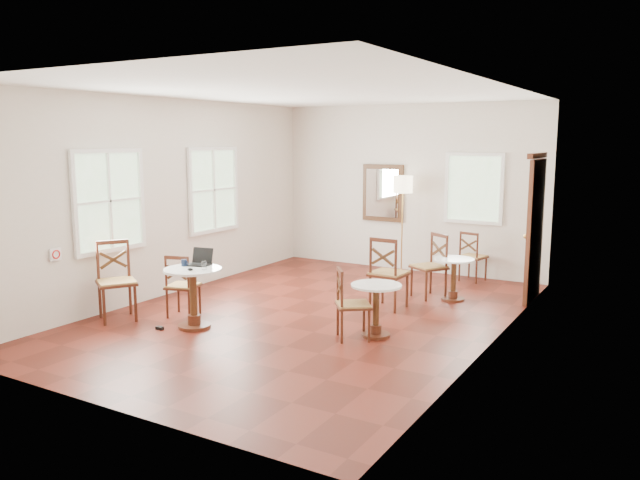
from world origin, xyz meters
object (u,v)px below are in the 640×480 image
at_px(laptop, 200,261).
at_px(floor_lamp, 403,191).
at_px(cafe_table_near, 193,291).
at_px(navy_mug, 184,263).
at_px(chair_near_b, 116,281).
at_px(chair_back_a, 472,256).
at_px(chair_mid_a, 388,273).
at_px(chair_mid_b, 351,304).
at_px(chair_near_a, 182,286).
at_px(cafe_table_mid, 376,304).
at_px(power_adapter, 160,328).
at_px(cafe_table_back, 454,274).
at_px(chair_back_b, 430,266).
at_px(mouse, 190,269).
at_px(water_glass, 204,266).

bearing_deg(laptop, floor_lamp, 66.30).
relative_size(cafe_table_near, navy_mug, 7.11).
bearing_deg(chair_near_b, chair_back_a, -2.99).
distance_m(chair_mid_a, chair_mid_b, 1.50).
bearing_deg(chair_near_a, chair_near_b, 23.53).
bearing_deg(cafe_table_near, chair_back_a, 62.82).
relative_size(cafe_table_mid, chair_back_a, 0.76).
relative_size(cafe_table_mid, navy_mug, 5.99).
distance_m(chair_near_a, chair_near_b, 0.86).
relative_size(chair_near_a, power_adapter, 8.94).
height_order(cafe_table_back, navy_mug, navy_mug).
xyz_separation_m(chair_mid_b, floor_lamp, (-0.96, 3.79, 1.05)).
xyz_separation_m(chair_near_a, chair_back_b, (2.52, 2.70, 0.05)).
bearing_deg(cafe_table_mid, chair_near_b, -161.88).
relative_size(chair_mid_b, chair_back_b, 0.89).
height_order(cafe_table_near, floor_lamp, floor_lamp).
bearing_deg(mouse, navy_mug, 165.41).
xyz_separation_m(chair_back_a, navy_mug, (-2.47, -4.37, 0.39)).
bearing_deg(water_glass, chair_near_b, -169.80).
xyz_separation_m(chair_mid_a, navy_mug, (-1.96, -2.03, 0.30)).
height_order(chair_back_b, water_glass, chair_back_b).
bearing_deg(water_glass, cafe_table_near, -176.71).
relative_size(chair_back_b, navy_mug, 8.92).
bearing_deg(chair_back_a, chair_near_a, 69.04).
xyz_separation_m(chair_mid_b, chair_back_a, (0.32, 3.82, -0.01)).
xyz_separation_m(laptop, navy_mug, (-0.12, -0.18, -0.01)).
bearing_deg(navy_mug, mouse, -34.03).
height_order(cafe_table_near, chair_near_b, chair_near_b).
distance_m(cafe_table_mid, navy_mug, 2.52).
height_order(chair_back_b, navy_mug, chair_back_b).
xyz_separation_m(chair_back_b, mouse, (-1.99, -3.12, 0.31)).
relative_size(laptop, power_adapter, 3.42).
xyz_separation_m(chair_mid_a, chair_mid_b, (0.19, -1.48, -0.08)).
distance_m(mouse, power_adapter, 0.88).
distance_m(chair_mid_a, navy_mug, 2.83).
distance_m(chair_near_b, laptop, 1.20).
bearing_deg(power_adapter, chair_mid_a, 48.84).
height_order(chair_mid_b, water_glass, water_glass).
xyz_separation_m(mouse, power_adapter, (-0.38, -0.18, -0.77)).
bearing_deg(laptop, chair_back_a, 51.41).
height_order(cafe_table_mid, water_glass, water_glass).
bearing_deg(chair_near_a, mouse, 125.97).
xyz_separation_m(chair_near_b, chair_back_b, (3.19, 3.24, -0.04)).
height_order(cafe_table_back, chair_near_b, chair_near_b).
height_order(cafe_table_back, chair_mid_a, chair_mid_a).
bearing_deg(cafe_table_back, chair_mid_b, -100.94).
relative_size(chair_mid_a, navy_mug, 9.52).
distance_m(cafe_table_near, chair_near_a, 0.57).
relative_size(chair_near_b, chair_mid_a, 1.02).
bearing_deg(chair_back_b, cafe_table_back, 32.62).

